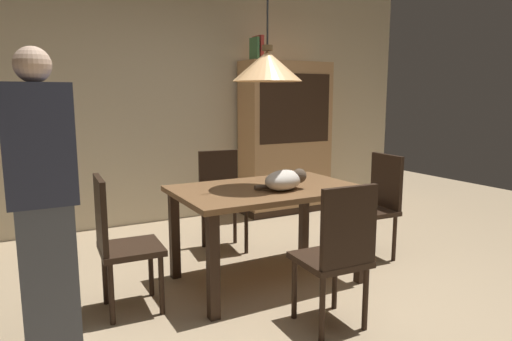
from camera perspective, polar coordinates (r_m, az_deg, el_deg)
The scene contains 13 objects.
ground at distance 3.32m, azimuth 6.36°, elevation -16.49°, with size 10.00×10.00×0.00m, color tan.
back_wall at distance 5.37m, azimuth -9.87°, elevation 9.30°, with size 6.40×0.10×2.90m, color beige.
dining_table at distance 3.51m, azimuth 1.36°, elevation -3.73°, with size 1.40×0.90×0.75m.
chair_right_side at distance 4.20m, azimuth 14.90°, elevation -3.78°, with size 0.42×0.42×0.93m.
chair_near_front at distance 2.85m, azimuth 10.24°, elevation -9.91°, with size 0.42×0.42×0.93m.
chair_far_back at distance 4.31m, azimuth -4.36°, elevation -3.16°, with size 0.44×0.44×0.93m.
chair_left_side at distance 3.16m, azimuth -16.91°, elevation -8.19°, with size 0.42×0.42×0.93m.
cat_sleeping at distance 3.38m, azimuth 3.64°, elevation -1.17°, with size 0.41×0.32×0.16m.
pendant_lamp at distance 3.42m, azimuth 1.43°, elevation 13.04°, with size 0.52×0.52×1.30m.
hutch_bookcase at distance 5.65m, azimuth 3.71°, elevation 3.72°, with size 1.12×0.45×1.85m.
book_green_slim at distance 5.43m, azimuth -0.21°, elevation 15.04°, with size 0.03×0.20×0.26m, color #427A4C.
book_red_tall at distance 5.45m, azimuth 0.26°, elevation 15.12°, with size 0.04×0.22×0.28m, color #B73833.
person_standing at distance 2.79m, azimuth -25.19°, elevation -3.57°, with size 0.36×0.22×1.70m.
Camera 1 is at (-1.72, -2.44, 1.44)m, focal length 31.82 mm.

